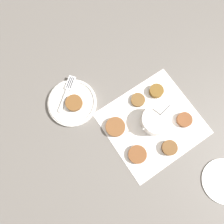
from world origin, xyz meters
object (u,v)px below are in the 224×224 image
(sauce_bowl, at_px, (154,121))
(serving_plate, at_px, (72,103))
(fritter_on_plate, at_px, (74,103))
(fork, at_px, (68,90))
(extra_saucer, at_px, (224,181))

(sauce_bowl, xyz_separation_m, serving_plate, (0.22, -0.25, -0.02))
(fritter_on_plate, xyz_separation_m, fork, (-0.01, -0.06, -0.01))
(fritter_on_plate, relative_size, extra_saucer, 0.40)
(sauce_bowl, height_order, serving_plate, sauce_bowl)
(serving_plate, distance_m, extra_saucer, 0.64)
(fritter_on_plate, distance_m, extra_saucer, 0.63)
(serving_plate, bearing_deg, fritter_on_plate, 112.45)
(extra_saucer, bearing_deg, serving_plate, -62.22)
(serving_plate, height_order, fork, fork)
(fork, bearing_deg, extra_saucer, 114.76)
(sauce_bowl, distance_m, extra_saucer, 0.34)
(sauce_bowl, height_order, fritter_on_plate, sauce_bowl)
(fritter_on_plate, height_order, extra_saucer, fritter_on_plate)
(fork, distance_m, extra_saucer, 0.68)
(fritter_on_plate, distance_m, fork, 0.06)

